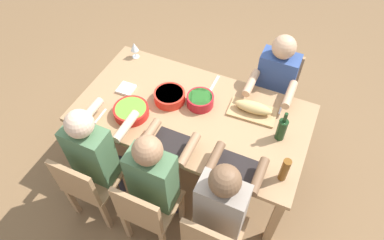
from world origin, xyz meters
TOP-DOWN VIEW (x-y plane):
  - ground_plane at (0.00, 0.00)m, footprint 8.00×8.00m
  - dining_table at (0.00, 0.00)m, footprint 1.96×1.05m
  - chair_far_right at (0.54, 0.85)m, footprint 0.40×0.40m
  - diner_far_right at (0.54, 0.66)m, footprint 0.41×0.53m
  - chair_near_center at (0.00, -0.85)m, footprint 0.40×0.40m
  - diner_near_center at (0.00, -0.66)m, footprint 0.41×0.53m
  - chair_near_left at (-0.54, -0.85)m, footprint 0.40×0.40m
  - diner_near_left at (-0.54, -0.66)m, footprint 0.41×0.53m
  - chair_near_right at (0.54, -0.85)m, footprint 0.40×0.40m
  - diner_near_right at (0.54, -0.66)m, footprint 0.41×0.53m
  - serving_bowl_salad at (-0.45, -0.23)m, footprint 0.29×0.29m
  - serving_bowl_pasta at (-0.23, 0.04)m, footprint 0.27×0.27m
  - serving_bowl_greens at (0.03, 0.11)m, footprint 0.23×0.23m
  - cutting_board at (0.47, 0.20)m, footprint 0.41×0.24m
  - bread_loaf at (0.47, 0.20)m, footprint 0.33×0.13m
  - wine_bottle at (0.75, 0.04)m, footprint 0.08×0.08m
  - beer_bottle at (0.86, -0.31)m, footprint 0.06×0.06m
  - wine_glass at (-0.80, 0.42)m, footprint 0.08×0.08m
  - fork_far_right at (0.68, 0.36)m, footprint 0.02×0.17m
  - placemat_near_center at (0.00, -0.36)m, footprint 0.32×0.23m
  - fork_near_left at (-0.68, -0.36)m, footprint 0.02×0.17m
  - placemat_near_right at (0.54, -0.36)m, footprint 0.32×0.23m
  - carving_knife at (0.05, 0.38)m, footprint 0.03×0.23m
  - napkin_stack at (-0.64, -0.01)m, footprint 0.14×0.14m

SIDE VIEW (x-z plane):
  - ground_plane at x=0.00m, z-range 0.00..0.00m
  - chair_far_right at x=0.54m, z-range 0.06..0.91m
  - chair_near_center at x=0.00m, z-range 0.06..0.91m
  - chair_near_left at x=-0.54m, z-range 0.06..0.91m
  - chair_near_right at x=0.54m, z-range 0.06..0.91m
  - dining_table at x=0.00m, z-range 0.30..1.04m
  - diner_far_right at x=0.54m, z-range 0.10..1.30m
  - diner_near_center at x=0.00m, z-range 0.10..1.30m
  - diner_near_left at x=-0.54m, z-range 0.10..1.30m
  - diner_near_right at x=0.54m, z-range 0.10..1.30m
  - placemat_near_center at x=0.00m, z-range 0.74..0.75m
  - placemat_near_right at x=0.54m, z-range 0.74..0.75m
  - fork_far_right at x=0.68m, z-range 0.74..0.75m
  - fork_near_left at x=-0.68m, z-range 0.74..0.75m
  - carving_knife at x=0.05m, z-range 0.74..0.75m
  - cutting_board at x=0.47m, z-range 0.74..0.76m
  - napkin_stack at x=-0.64m, z-range 0.74..0.76m
  - serving_bowl_salad at x=-0.45m, z-range 0.75..0.82m
  - serving_bowl_pasta at x=-0.23m, z-range 0.75..0.84m
  - serving_bowl_greens at x=0.03m, z-range 0.75..0.85m
  - bread_loaf at x=0.47m, z-range 0.76..0.85m
  - wine_bottle at x=0.75m, z-range 0.70..0.99m
  - beer_bottle at x=0.86m, z-range 0.74..0.96m
  - wine_glass at x=-0.80m, z-range 0.77..0.94m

